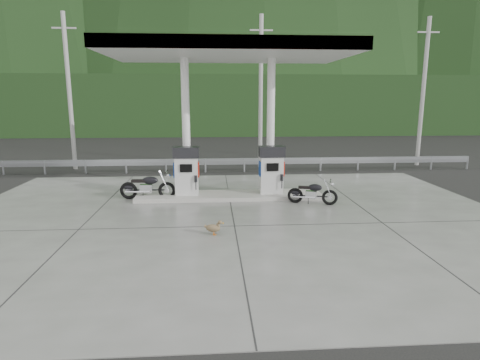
{
  "coord_description": "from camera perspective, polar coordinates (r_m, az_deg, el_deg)",
  "views": [
    {
      "loc": [
        -0.62,
        -12.32,
        3.73
      ],
      "look_at": [
        0.3,
        1.0,
        1.0
      ],
      "focal_mm": 30.0,
      "sensor_mm": 36.0,
      "label": 1
    }
  ],
  "objects": [
    {
      "name": "canopy_column_left",
      "position": [
        15.29,
        -7.68,
        7.47
      ],
      "size": [
        0.3,
        0.3,
        5.0
      ],
      "primitive_type": "cylinder",
      "color": "white",
      "rests_on": "pump_island"
    },
    {
      "name": "road",
      "position": [
        24.12,
        -2.43,
        2.65
      ],
      "size": [
        60.0,
        7.0,
        0.01
      ],
      "primitive_type": "cube",
      "color": "black",
      "rests_on": "ground"
    },
    {
      "name": "duck",
      "position": [
        11.18,
        -3.86,
        -6.87
      ],
      "size": [
        0.52,
        0.28,
        0.36
      ],
      "primitive_type": null,
      "rotation": [
        0.0,
        0.0,
        -0.29
      ],
      "color": "brown",
      "rests_on": "forecourt_apron"
    },
    {
      "name": "utility_pole_a",
      "position": [
        23.04,
        -23.1,
        11.32
      ],
      "size": [
        0.22,
        0.22,
        8.0
      ],
      "primitive_type": "cylinder",
      "color": "gray",
      "rests_on": "ground"
    },
    {
      "name": "tree_band",
      "position": [
        42.33,
        -3.16,
        10.54
      ],
      "size": [
        80.0,
        6.0,
        6.0
      ],
      "primitive_type": "cube",
      "color": "black",
      "rests_on": "ground"
    },
    {
      "name": "canopy_column_right",
      "position": [
        15.42,
        4.38,
        7.58
      ],
      "size": [
        0.3,
        0.3,
        5.0
      ],
      "primitive_type": "cylinder",
      "color": "white",
      "rests_on": "pump_island"
    },
    {
      "name": "utility_pole_c",
      "position": [
        24.73,
        24.58,
        11.15
      ],
      "size": [
        0.22,
        0.22,
        8.0
      ],
      "primitive_type": "cylinder",
      "color": "gray",
      "rests_on": "ground"
    },
    {
      "name": "forested_hills",
      "position": [
        72.42,
        -3.49,
        8.57
      ],
      "size": [
        100.0,
        40.0,
        140.0
      ],
      "primitive_type": null,
      "color": "black",
      "rests_on": "ground"
    },
    {
      "name": "pump_island",
      "position": [
        15.27,
        -1.51,
        -2.22
      ],
      "size": [
        7.0,
        1.4,
        0.15
      ],
      "primitive_type": "cube",
      "color": "#9E9D93",
      "rests_on": "forecourt_apron"
    },
    {
      "name": "motorcycle_right",
      "position": [
        14.52,
        10.26,
        -1.85
      ],
      "size": [
        1.73,
        1.01,
        0.78
      ],
      "primitive_type": null,
      "rotation": [
        0.0,
        0.0,
        -0.31
      ],
      "color": "black",
      "rests_on": "forecourt_apron"
    },
    {
      "name": "canopy_roof",
      "position": [
        14.93,
        -1.62,
        17.85
      ],
      "size": [
        8.5,
        5.0,
        0.4
      ],
      "primitive_type": "cube",
      "color": "white",
      "rests_on": "canopy_column_left"
    },
    {
      "name": "guardrail",
      "position": [
        20.56,
        -2.18,
        3.09
      ],
      "size": [
        26.0,
        0.16,
        1.42
      ],
      "primitive_type": null,
      "color": "gray",
      "rests_on": "ground"
    },
    {
      "name": "gas_pump_left",
      "position": [
        15.09,
        -7.61,
        1.3
      ],
      "size": [
        0.95,
        0.55,
        1.8
      ],
      "primitive_type": null,
      "color": "silver",
      "rests_on": "pump_island"
    },
    {
      "name": "gas_pump_right",
      "position": [
        15.22,
        4.5,
        1.45
      ],
      "size": [
        0.95,
        0.55,
        1.8
      ],
      "primitive_type": null,
      "color": "silver",
      "rests_on": "pump_island"
    },
    {
      "name": "ground",
      "position": [
        12.89,
        -1.03,
        -5.27
      ],
      "size": [
        160.0,
        160.0,
        0.0
      ],
      "primitive_type": "plane",
      "color": "black",
      "rests_on": "ground"
    },
    {
      "name": "forecourt_apron",
      "position": [
        12.89,
        -1.03,
        -5.23
      ],
      "size": [
        18.0,
        14.0,
        0.02
      ],
      "primitive_type": "cube",
      "color": "slate",
      "rests_on": "ground"
    },
    {
      "name": "motorcycle_left",
      "position": [
        15.39,
        -13.0,
        -0.94
      ],
      "size": [
        1.96,
        0.69,
        0.92
      ],
      "primitive_type": null,
      "rotation": [
        0.0,
        0.0,
        -0.04
      ],
      "color": "black",
      "rests_on": "forecourt_apron"
    },
    {
      "name": "utility_pole_b",
      "position": [
        21.98,
        2.97,
        12.24
      ],
      "size": [
        0.22,
        0.22,
        8.0
      ],
      "primitive_type": "cylinder",
      "color": "gray",
      "rests_on": "ground"
    }
  ]
}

